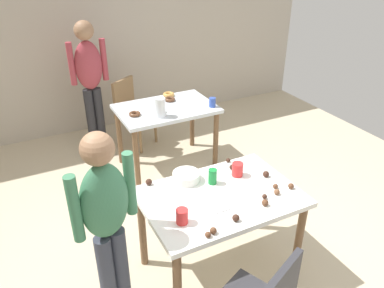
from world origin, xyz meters
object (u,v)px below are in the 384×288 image
chair_far_table (131,109)px  pitcher_far (160,107)px  dining_table_far (166,116)px  person_girl_near (107,218)px  dining_table_near (220,206)px  mixing_bowl (186,177)px  soda_can (213,176)px  person_adult_far (90,76)px

chair_far_table → pitcher_far: bearing=-87.7°
dining_table_far → chair_far_table: chair_far_table is taller
dining_table_far → person_girl_near: size_ratio=0.73×
dining_table_near → mixing_bowl: size_ratio=5.39×
soda_can → person_girl_near: bearing=-167.0°
dining_table_far → dining_table_near: bearing=-100.0°
dining_table_near → person_girl_near: size_ratio=0.78×
dining_table_near → dining_table_far: bearing=80.0°
mixing_bowl → person_girl_near: bearing=-155.3°
dining_table_far → mixing_bowl: size_ratio=5.09×
dining_table_far → person_girl_near: (-1.16, -1.75, 0.24)m
chair_far_table → person_girl_near: 2.67m
dining_table_near → dining_table_far: size_ratio=1.06×
dining_table_near → person_adult_far: bearing=97.9°
soda_can → dining_table_far: bearing=79.8°
person_girl_near → pitcher_far: (1.00, 1.54, -0.03)m
person_girl_near → person_adult_far: person_adult_far is taller
dining_table_far → person_adult_far: person_adult_far is taller
person_girl_near → pitcher_far: 1.84m
person_girl_near → chair_far_table: bearing=68.5°
mixing_bowl → soda_can: 0.21m
chair_far_table → dining_table_near: bearing=-92.6°
dining_table_far → mixing_bowl: bearing=-107.3°
chair_far_table → soda_can: soda_can is taller
dining_table_far → chair_far_table: 0.75m
mixing_bowl → dining_table_far: bearing=72.7°
dining_table_far → person_girl_near: 2.11m
person_girl_near → dining_table_far: bearing=56.5°
pitcher_far → person_girl_near: bearing=-123.0°
dining_table_far → chair_far_table: (-0.19, 0.71, -0.14)m
dining_table_near → person_girl_near: 0.89m
mixing_bowl → pitcher_far: 1.25m
mixing_bowl → pitcher_far: bearing=76.6°
soda_can → chair_far_table: bearing=87.8°
person_adult_far → pitcher_far: (0.49, -0.97, -0.13)m
person_adult_far → soda_can: bearing=-81.0°
dining_table_near → person_girl_near: bearing=-177.3°
person_girl_near → mixing_bowl: 0.79m
person_girl_near → pitcher_far: size_ratio=7.18×
dining_table_near → chair_far_table: bearing=87.4°
pitcher_far → soda_can: bearing=-95.3°
soda_can → pitcher_far: (0.13, 1.34, 0.04)m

